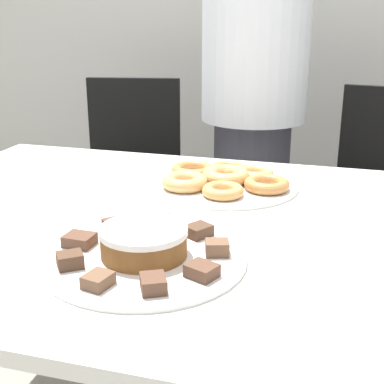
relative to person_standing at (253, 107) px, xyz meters
name	(u,v)px	position (x,y,z in m)	size (l,w,h in m)	color
table	(171,249)	(-0.03, -0.93, -0.18)	(1.50, 1.09, 0.72)	silver
person_standing	(253,107)	(0.00, 0.00, 0.00)	(0.40, 0.40, 1.60)	#383842
office_chair_left	(131,195)	(-0.51, -0.03, -0.39)	(0.52, 0.52, 0.91)	black
office_chair_right	(381,219)	(0.50, -0.03, -0.39)	(0.50, 0.50, 0.91)	black
plate_cake	(144,257)	(-0.01, -1.15, -0.10)	(0.40, 0.40, 0.01)	white
plate_donuts	(225,184)	(0.04, -0.65, -0.10)	(0.40, 0.40, 0.01)	white
frosted_cake	(144,241)	(-0.01, -1.15, -0.07)	(0.17, 0.17, 0.06)	brown
lamington_0	(115,226)	(-0.12, -1.05, -0.09)	(0.06, 0.06, 0.02)	brown
lamington_1	(80,240)	(-0.15, -1.14, -0.09)	(0.06, 0.05, 0.02)	brown
lamington_2	(70,260)	(-0.12, -1.23, -0.09)	(0.06, 0.06, 0.03)	#513828
lamington_3	(98,280)	(-0.04, -1.28, -0.09)	(0.05, 0.06, 0.02)	brown
lamington_4	(153,284)	(0.05, -1.27, -0.09)	(0.06, 0.06, 0.03)	brown
lamington_5	(202,271)	(0.12, -1.20, -0.09)	(0.06, 0.06, 0.02)	brown
lamington_6	(217,248)	(0.12, -1.11, -0.08)	(0.05, 0.05, 0.03)	brown
lamington_7	(199,231)	(0.06, -1.03, -0.09)	(0.06, 0.06, 0.02)	#513828
lamington_8	(159,222)	(-0.03, -1.01, -0.09)	(0.05, 0.06, 0.02)	#513828
donut_0	(226,176)	(0.04, -0.65, -0.08)	(0.13, 0.13, 0.04)	#E5AD66
donut_1	(267,184)	(0.16, -0.69, -0.08)	(0.12, 0.12, 0.03)	#C68447
donut_2	(255,173)	(0.11, -0.60, -0.08)	(0.11, 0.11, 0.03)	#E5AD66
donut_3	(228,169)	(0.03, -0.58, -0.08)	(0.11, 0.11, 0.03)	#D18E4C
donut_4	(193,170)	(-0.07, -0.61, -0.08)	(0.12, 0.12, 0.03)	#C68447
donut_5	(185,182)	(-0.06, -0.73, -0.08)	(0.12, 0.12, 0.04)	#E5AD66
donut_6	(223,191)	(0.06, -0.77, -0.08)	(0.11, 0.11, 0.03)	tan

